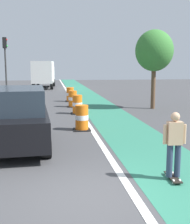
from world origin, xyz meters
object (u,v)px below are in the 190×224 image
at_px(parked_suv_nearest, 20,117).
at_px(skateboarder_on_lane, 174,144).
at_px(traffic_barrel_front, 82,118).
at_px(street_tree_sidewalk, 154,51).
at_px(traffic_barrel_mid, 77,105).
at_px(traffic_barrel_back, 73,99).
at_px(delivery_truck_down_block, 44,73).
at_px(traffic_light_corner, 5,57).
at_px(traffic_barrel_far, 70,95).

bearing_deg(parked_suv_nearest, skateboarder_on_lane, -42.11).
height_order(traffic_barrel_front, street_tree_sidewalk, street_tree_sidewalk).
bearing_deg(street_tree_sidewalk, traffic_barrel_mid, -164.55).
distance_m(traffic_barrel_back, delivery_truck_down_block, 17.45).
distance_m(skateboarder_on_lane, traffic_barrel_back, 13.39).
bearing_deg(skateboarder_on_lane, traffic_light_corner, 108.55).
xyz_separation_m(traffic_barrel_far, traffic_light_corner, (-5.23, 3.57, 2.97)).
distance_m(parked_suv_nearest, traffic_light_corner, 16.73).
bearing_deg(delivery_truck_down_block, parked_suv_nearest, -90.60).
bearing_deg(parked_suv_nearest, traffic_barrel_mid, 69.30).
bearing_deg(traffic_barrel_mid, traffic_barrel_back, 91.09).
xyz_separation_m(traffic_barrel_front, street_tree_sidewalk, (5.22, 5.79, 3.14)).
relative_size(traffic_barrel_front, traffic_barrel_far, 1.00).
bearing_deg(traffic_barrel_far, traffic_light_corner, 145.65).
height_order(skateboarder_on_lane, parked_suv_nearest, parked_suv_nearest).
height_order(parked_suv_nearest, street_tree_sidewalk, street_tree_sidewalk).
bearing_deg(parked_suv_nearest, street_tree_sidewalk, 47.11).
distance_m(skateboarder_on_lane, traffic_barrel_front, 6.22).
bearing_deg(traffic_barrel_mid, street_tree_sidewalk, 15.45).
relative_size(skateboarder_on_lane, traffic_barrel_back, 1.55).
bearing_deg(traffic_barrel_far, delivery_truck_down_block, 99.01).
bearing_deg(delivery_truck_down_block, traffic_barrel_far, -80.99).
height_order(traffic_light_corner, street_tree_sidewalk, traffic_light_corner).
height_order(skateboarder_on_lane, traffic_barrel_back, skateboarder_on_lane).
height_order(skateboarder_on_lane, traffic_barrel_far, skateboarder_on_lane).
relative_size(parked_suv_nearest, traffic_barrel_mid, 4.30).
distance_m(delivery_truck_down_block, traffic_light_corner, 11.15).
distance_m(traffic_barrel_back, traffic_barrel_far, 3.07).
distance_m(traffic_barrel_far, traffic_light_corner, 6.99).
bearing_deg(traffic_barrel_mid, parked_suv_nearest, -110.70).
xyz_separation_m(traffic_barrel_far, delivery_truck_down_block, (-2.25, 14.19, 1.31)).
xyz_separation_m(delivery_truck_down_block, street_tree_sidewalk, (7.30, -18.78, 1.82)).
bearing_deg(street_tree_sidewalk, traffic_barrel_far, 137.73).
xyz_separation_m(traffic_barrel_mid, traffic_barrel_back, (-0.06, 2.91, 0.00)).
bearing_deg(traffic_barrel_back, traffic_barrel_mid, -88.91).
xyz_separation_m(traffic_barrel_back, traffic_light_corner, (-5.20, 6.64, 2.97)).
bearing_deg(traffic_barrel_far, street_tree_sidewalk, -42.27).
bearing_deg(traffic_light_corner, traffic_barrel_back, -51.93).
distance_m(parked_suv_nearest, delivery_truck_down_block, 26.96).
bearing_deg(traffic_barrel_far, parked_suv_nearest, -101.23).
relative_size(traffic_barrel_far, street_tree_sidewalk, 0.22).
xyz_separation_m(parked_suv_nearest, traffic_barrel_far, (2.53, 12.76, -0.50)).
relative_size(traffic_barrel_front, traffic_light_corner, 0.21).
xyz_separation_m(parked_suv_nearest, traffic_barrel_back, (2.51, 9.69, -0.50)).
xyz_separation_m(skateboarder_on_lane, traffic_light_corner, (-6.69, 19.94, 2.59)).
bearing_deg(traffic_light_corner, parked_suv_nearest, -80.63).
height_order(traffic_barrel_front, delivery_truck_down_block, delivery_truck_down_block).
bearing_deg(skateboarder_on_lane, traffic_barrel_far, 95.11).
bearing_deg(parked_suv_nearest, traffic_light_corner, 99.37).
bearing_deg(delivery_truck_down_block, skateboarder_on_lane, -83.07).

